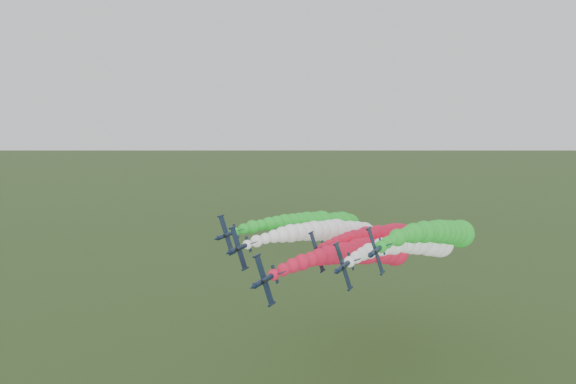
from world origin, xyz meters
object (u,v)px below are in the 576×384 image
object	(u,v)px
jet_outer_left	(323,223)
jet_trail	(391,235)
jet_inner_left	(335,232)
jet_lead	(370,252)
jet_outer_right	(442,233)
jet_inner_right	(421,244)

from	to	relation	value
jet_outer_left	jet_trail	bearing A→B (deg)	20.06
jet_outer_left	jet_inner_left	bearing A→B (deg)	-53.94
jet_inner_left	jet_trail	world-z (taller)	jet_inner_left
jet_trail	jet_lead	bearing A→B (deg)	-86.94
jet_inner_left	jet_outer_right	size ratio (longest dim) A/B	0.99
jet_lead	jet_outer_right	xyz separation A→B (m)	(14.80, 15.98, 3.01)
jet_inner_left	jet_outer_right	bearing A→B (deg)	11.20
jet_inner_left	jet_trail	distance (m)	20.26
jet_outer_right	jet_trail	bearing A→B (deg)	146.32
jet_inner_left	jet_inner_right	distance (m)	23.12
jet_inner_left	jet_trail	size ratio (longest dim) A/B	1.00
jet_lead	jet_outer_right	world-z (taller)	jet_outer_right
jet_inner_left	jet_inner_right	xyz separation A→B (m)	(22.95, 2.38, -1.51)
jet_outer_left	jet_trail	xyz separation A→B (m)	(18.53, 6.77, -3.37)
jet_outer_left	jet_outer_right	xyz separation A→B (m)	(34.76, -4.05, 0.97)
jet_inner_right	jet_outer_left	world-z (taller)	jet_outer_left
jet_inner_right	jet_outer_right	xyz separation A→B (m)	(4.86, 3.13, 2.67)
jet_lead	jet_inner_left	size ratio (longest dim) A/B	1.01
jet_outer_right	jet_trail	size ratio (longest dim) A/B	1.01
jet_outer_right	jet_trail	world-z (taller)	jet_outer_right
jet_outer_left	jet_lead	bearing A→B (deg)	-45.09
jet_lead	jet_inner_right	distance (m)	16.25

